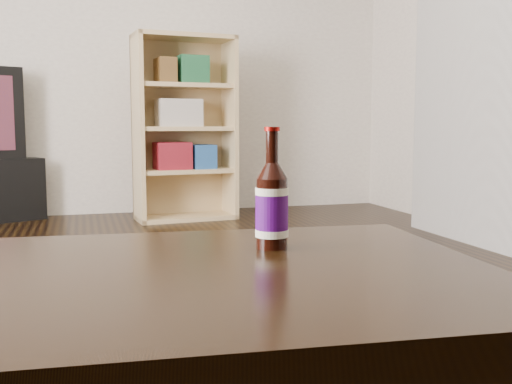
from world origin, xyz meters
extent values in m
cube|color=black|center=(0.00, 0.00, -0.01)|extent=(5.00, 6.00, 0.01)
cube|color=white|center=(0.00, 3.01, 1.35)|extent=(5.00, 0.02, 2.70)
cube|color=silver|center=(2.35, 1.20, 1.35)|extent=(0.30, 1.20, 2.70)
cube|color=tan|center=(0.48, 2.51, 0.65)|extent=(0.06, 0.32, 1.30)
cube|color=tan|center=(1.14, 2.58, 0.65)|extent=(0.06, 0.32, 1.30)
cube|color=tan|center=(0.81, 2.55, 1.29)|extent=(0.73, 0.39, 0.03)
cube|color=tan|center=(0.81, 2.55, 0.02)|extent=(0.73, 0.39, 0.03)
cube|color=tan|center=(0.79, 2.69, 0.65)|extent=(0.70, 0.11, 1.30)
cube|color=tan|center=(0.81, 2.55, 0.35)|extent=(0.67, 0.36, 0.03)
cube|color=tan|center=(0.81, 2.55, 0.65)|extent=(0.67, 0.36, 0.03)
cube|color=tan|center=(0.81, 2.55, 0.95)|extent=(0.67, 0.36, 0.03)
cube|color=maroon|center=(0.71, 2.52, 0.46)|extent=(0.26, 0.23, 0.19)
cube|color=#245292|center=(0.93, 2.54, 0.45)|extent=(0.18, 0.22, 0.17)
cube|color=#BDB2A6|center=(0.76, 2.52, 0.76)|extent=(0.32, 0.23, 0.19)
cube|color=#1C5732|center=(0.86, 2.53, 1.06)|extent=(0.22, 0.22, 0.19)
cube|color=brown|center=(0.67, 2.51, 1.05)|extent=(0.14, 0.21, 0.17)
cube|color=black|center=(0.14, -0.79, 0.42)|extent=(1.25, 0.79, 0.06)
cylinder|color=black|center=(0.68, -0.56, 0.19)|extent=(0.08, 0.08, 0.39)
cylinder|color=black|center=(0.43, -0.67, 0.51)|extent=(0.06, 0.06, 0.13)
cylinder|color=#3B0657|center=(0.43, -0.67, 0.52)|extent=(0.06, 0.06, 0.08)
cylinder|color=beige|center=(0.43, -0.67, 0.55)|extent=(0.06, 0.06, 0.01)
cylinder|color=beige|center=(0.43, -0.67, 0.48)|extent=(0.06, 0.06, 0.01)
cone|color=black|center=(0.43, -0.67, 0.59)|extent=(0.06, 0.06, 0.03)
cylinder|color=black|center=(0.43, -0.67, 0.63)|extent=(0.02, 0.02, 0.06)
cylinder|color=maroon|center=(0.43, -0.67, 0.67)|extent=(0.03, 0.03, 0.01)
camera|label=1|loc=(0.10, -1.70, 0.67)|focal=42.00mm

